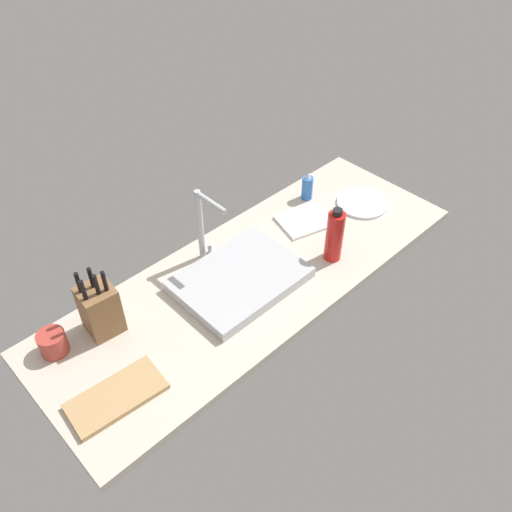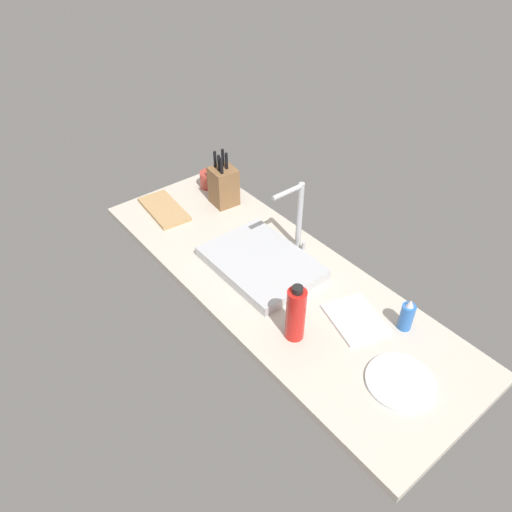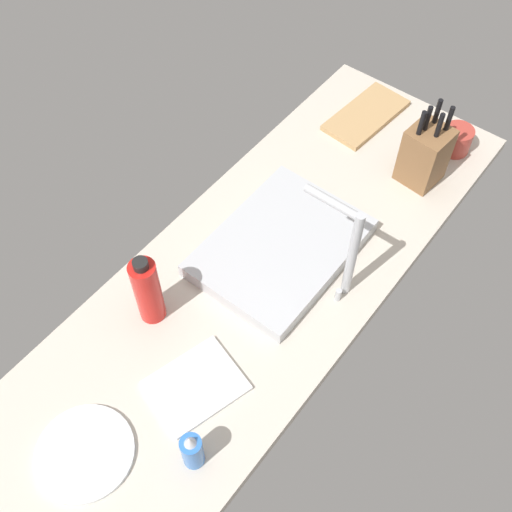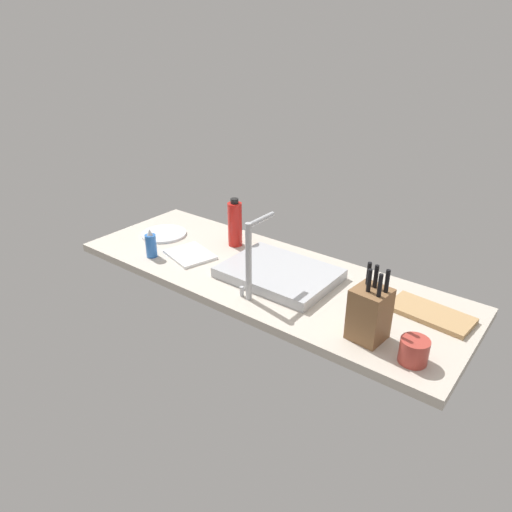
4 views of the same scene
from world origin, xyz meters
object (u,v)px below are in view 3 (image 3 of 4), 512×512
Objects in this scene: dinner_plate at (85,453)px; dish_towel at (196,386)px; cutting_board at (366,115)px; faucet at (347,245)px; coffee_mug at (457,140)px; knife_block at (425,154)px; sink_basin at (281,247)px; soap_bottle at (192,451)px; water_bottle at (147,290)px.

dinner_plate is 1.06× the size of dish_towel.
dish_towel is (103.19, 17.88, -0.30)cm from cutting_board.
coffee_mug is at bearing -179.97° from faucet.
cutting_board is (-12.25, -26.03, -8.68)cm from knife_block.
cutting_board is (-59.44, -10.23, -1.21)cm from sink_basin.
dinner_plate is 2.45× the size of coffee_mug.
soap_bottle is (56.87, 18.56, 3.62)cm from sink_basin.
soap_bottle is at bearing -0.19° from faucet.
soap_bottle is at bearing 39.73° from dish_towel.
cutting_board is 95.38cm from water_bottle.
cutting_board is at bearing -170.17° from dish_towel.
faucet is 2.34× the size of soap_bottle.
faucet is 1.48× the size of dish_towel.
dish_towel is at bearing 9.93° from sink_basin.
faucet is at bearing 137.35° from water_bottle.
cutting_board is at bearing -153.85° from faucet.
coffee_mug is at bearing 175.38° from knife_block.
knife_block is 17.93cm from coffee_mug.
water_bottle is (94.78, -3.97, 9.87)cm from cutting_board.
dinner_plate is (118.14, -17.11, -8.98)cm from knife_block.
sink_basin reaches higher than dish_towel.
dinner_plate is at bearing -8.44° from coffee_mug.
water_bottle is at bearing -42.65° from faucet.
water_bottle is at bearing -160.10° from dinner_plate.
knife_block is at bearing -9.83° from coffee_mug.
sink_basin is 44.44cm from dish_towel.
sink_basin is at bearing -88.70° from faucet.
soap_bottle is 24.89cm from dinner_plate.
dinner_plate is (35.61, 12.89, -10.17)cm from water_bottle.
knife_block reaches higher than soap_bottle.
dish_towel is (-27.20, 8.96, 0.00)cm from dinner_plate.
coffee_mug reaches higher than dinner_plate.
cutting_board is at bearing -109.99° from knife_block.
knife_block is 1.97× the size of soap_bottle.
sink_basin is 1.97× the size of water_bottle.
coffee_mug is at bearing 161.67° from water_bottle.
dinner_plate is (130.39, 8.92, -0.30)cm from cutting_board.
water_bottle reaches higher than soap_bottle.
knife_block is 30.05cm from cutting_board.
soap_bottle is at bearing 56.69° from water_bottle.
dish_towel is at bearing 0.09° from knife_block.
cutting_board is at bearing -176.09° from dinner_plate.
sink_basin reaches higher than cutting_board.
knife_block is 119.71cm from dinner_plate.
cutting_board is at bearing 177.60° from water_bottle.
cutting_board is 1.31× the size of dinner_plate.
water_bottle is 2.55× the size of coffee_mug.
faucet is 68.04cm from cutting_board.
dinner_plate is at bearing 3.91° from cutting_board.
cutting_board is 1.26× the size of water_bottle.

